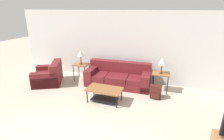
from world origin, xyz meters
name	(u,v)px	position (x,y,z in m)	size (l,w,h in m)	color
wall_back	(124,47)	(0.00, 4.78, 1.30)	(8.93, 0.06, 2.60)	silver
couch	(118,77)	(-0.03, 4.16, 0.30)	(2.33, 1.03, 0.82)	maroon
armchair	(49,76)	(-2.51, 3.47, 0.29)	(1.34, 1.41, 0.80)	maroon
coffee_table	(104,92)	(-0.05, 2.88, 0.31)	(1.04, 0.58, 0.42)	#935B33
side_table_left	(81,66)	(-1.51, 4.14, 0.58)	(0.56, 0.47, 0.65)	#935B33
side_table_right	(161,75)	(1.45, 4.14, 0.58)	(0.56, 0.47, 0.65)	#935B33
table_lamp_left	(81,54)	(-1.51, 4.14, 1.05)	(0.26, 0.26, 0.52)	#472D1E
table_lamp_right	(162,61)	(1.45, 4.14, 1.05)	(0.26, 0.26, 0.52)	#472D1E
backpack	(156,92)	(1.37, 3.60, 0.21)	(0.33, 0.28, 0.42)	#4C1E19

